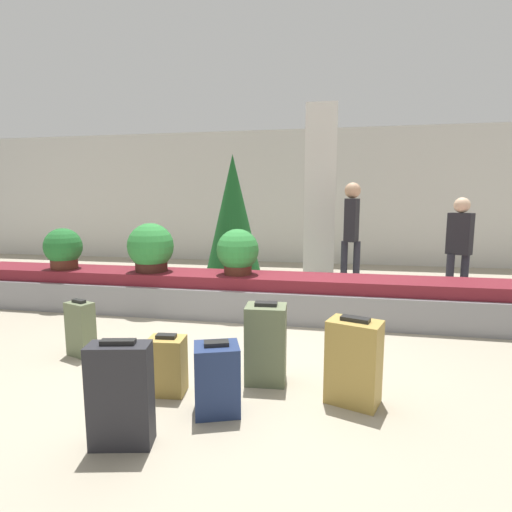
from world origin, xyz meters
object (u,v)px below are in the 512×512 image
object	(u,v)px
decorated_tree	(233,219)
potted_plant_1	(238,252)
suitcase_5	(167,365)
potted_plant_0	(63,249)
potted_plant_2	(151,248)
traveler_0	(351,227)
suitcase_4	(81,329)
suitcase_0	(121,395)
suitcase_3	(354,362)
traveler_1	(459,242)
pillar	(320,197)
suitcase_2	(217,378)
suitcase_1	(266,344)

from	to	relation	value
decorated_tree	potted_plant_1	bearing A→B (deg)	-73.44
decorated_tree	suitcase_5	bearing A→B (deg)	-84.40
potted_plant_0	potted_plant_1	size ratio (longest dim) A/B	0.96
potted_plant_2	traveler_0	size ratio (longest dim) A/B	0.37
suitcase_4	potted_plant_2	distance (m)	1.78
suitcase_0	suitcase_3	world-z (taller)	suitcase_0
potted_plant_0	traveler_1	bearing A→B (deg)	11.39
suitcase_0	suitcase_5	size ratio (longest dim) A/B	1.42
suitcase_3	traveler_0	size ratio (longest dim) A/B	0.37
suitcase_0	pillar	bearing A→B (deg)	66.77
decorated_tree	suitcase_2	bearing A→B (deg)	-77.72
traveler_0	traveler_1	xyz separation A→B (m)	(1.51, -0.44, -0.17)
suitcase_3	suitcase_4	bearing A→B (deg)	-170.54
suitcase_1	potted_plant_1	bearing A→B (deg)	106.50
traveler_1	suitcase_1	bearing A→B (deg)	88.34
suitcase_2	suitcase_5	world-z (taller)	suitcase_2
potted_plant_1	traveler_0	distance (m)	2.18
suitcase_2	potted_plant_0	world-z (taller)	potted_plant_0
suitcase_5	potted_plant_2	size ratio (longest dim) A/B	0.73
traveler_0	traveler_1	size ratio (longest dim) A/B	1.15
suitcase_2	suitcase_0	bearing A→B (deg)	-153.49
potted_plant_1	potted_plant_0	bearing A→B (deg)	-178.90
suitcase_3	suitcase_5	distance (m)	1.48
decorated_tree	suitcase_0	bearing A→B (deg)	-85.38
pillar	suitcase_5	size ratio (longest dim) A/B	6.48
pillar	suitcase_2	xyz separation A→B (m)	(-0.57, -4.76, -1.34)
potted_plant_0	suitcase_4	bearing A→B (deg)	-50.28
suitcase_0	suitcase_3	size ratio (longest dim) A/B	1.03
suitcase_1	potted_plant_0	xyz separation A→B (m)	(-3.28, 1.86, 0.51)
suitcase_1	potted_plant_1	size ratio (longest dim) A/B	1.15
potted_plant_2	potted_plant_1	bearing A→B (deg)	0.77
suitcase_3	decorated_tree	bearing A→B (deg)	136.75
suitcase_1	decorated_tree	bearing A→B (deg)	105.04
potted_plant_1	traveler_1	size ratio (longest dim) A/B	0.38
traveler_0	traveler_1	distance (m)	1.59
potted_plant_0	suitcase_0	bearing A→B (deg)	-49.16
pillar	potted_plant_2	distance (m)	3.29
suitcase_2	pillar	bearing A→B (deg)	63.78
pillar	suitcase_2	world-z (taller)	pillar
suitcase_1	traveler_0	distance (m)	3.62
suitcase_1	suitcase_4	distance (m)	1.93
suitcase_0	suitcase_1	size ratio (longest dim) A/B	1.00
potted_plant_1	traveler_0	size ratio (longest dim) A/B	0.33
suitcase_0	potted_plant_2	xyz separation A→B (m)	(-1.18, 2.95, 0.54)
suitcase_3	potted_plant_2	distance (m)	3.44
potted_plant_0	suitcase_3	bearing A→B (deg)	-27.59
suitcase_1	traveler_1	bearing A→B (deg)	48.26
suitcase_0	traveler_1	world-z (taller)	traveler_1
suitcase_1	suitcase_2	xyz separation A→B (m)	(-0.27, -0.56, -0.08)
traveler_1	suitcase_2	bearing A→B (deg)	90.06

